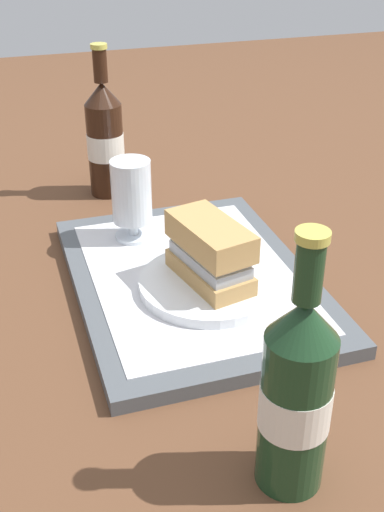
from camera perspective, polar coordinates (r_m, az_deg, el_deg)
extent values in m
plane|color=brown|center=(0.92, 0.00, -2.71)|extent=(3.00, 3.00, 0.00)
cube|color=#4C5156|center=(0.91, 0.00, -2.18)|extent=(0.44, 0.32, 0.02)
cube|color=silver|center=(0.91, 0.00, -1.61)|extent=(0.38, 0.27, 0.00)
cylinder|color=white|center=(0.87, 1.55, -2.44)|extent=(0.19, 0.19, 0.01)
cube|color=tan|center=(0.86, 1.57, -1.38)|extent=(0.14, 0.09, 0.02)
cube|color=#9EA3A8|center=(0.85, 1.59, -0.23)|extent=(0.13, 0.08, 0.02)
cube|color=silver|center=(0.85, 1.60, 0.48)|extent=(0.12, 0.07, 0.01)
sphere|color=#47932D|center=(0.88, -0.14, 2.45)|extent=(0.04, 0.04, 0.04)
cube|color=tan|center=(0.83, 1.62, 1.79)|extent=(0.14, 0.09, 0.04)
cylinder|color=silver|center=(1.00, -5.14, 1.80)|extent=(0.06, 0.06, 0.01)
cylinder|color=silver|center=(0.99, -5.18, 2.56)|extent=(0.01, 0.01, 0.02)
cylinder|color=silver|center=(0.97, -5.34, 5.68)|extent=(0.06, 0.06, 0.09)
cylinder|color=gold|center=(0.98, -5.29, 4.65)|extent=(0.06, 0.06, 0.06)
cylinder|color=white|center=(0.96, -5.38, 6.42)|extent=(0.05, 0.05, 0.01)
cylinder|color=black|center=(1.18, -7.56, 9.21)|extent=(0.06, 0.06, 0.17)
cylinder|color=silver|center=(1.18, -7.59, 9.59)|extent=(0.07, 0.07, 0.05)
cone|color=black|center=(1.15, -7.90, 13.95)|extent=(0.06, 0.06, 0.04)
cylinder|color=black|center=(1.13, -8.07, 16.21)|extent=(0.02, 0.02, 0.05)
cylinder|color=#BFB74C|center=(1.13, -8.19, 17.76)|extent=(0.03, 0.03, 0.01)
cylinder|color=#19381E|center=(0.61, 8.95, -13.36)|extent=(0.06, 0.06, 0.17)
cylinder|color=silver|center=(0.60, 9.02, -12.79)|extent=(0.07, 0.07, 0.05)
cone|color=#19381E|center=(0.54, 9.79, -5.52)|extent=(0.06, 0.06, 0.04)
cylinder|color=#19381E|center=(0.52, 10.23, -1.32)|extent=(0.02, 0.02, 0.05)
cylinder|color=#BFB74C|center=(0.50, 10.55, 1.75)|extent=(0.03, 0.03, 0.01)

